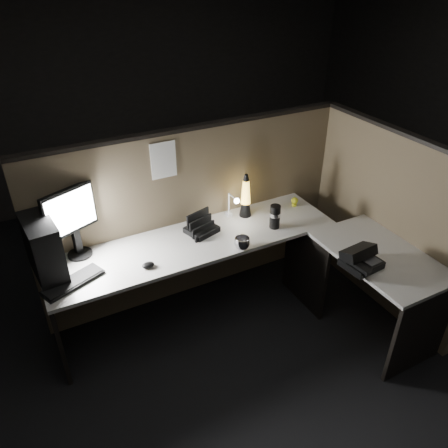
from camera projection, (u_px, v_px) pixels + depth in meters
name	position (u px, v px, depth m)	size (l,w,h in m)	color
floor	(248.00, 352.00, 3.39)	(6.00, 6.00, 0.00)	black
room_shell	(256.00, 158.00, 2.53)	(6.00, 6.00, 6.00)	silver
partition_back	(195.00, 215.00, 3.69)	(2.66, 0.06, 1.50)	brown
partition_right	(384.00, 222.00, 3.59)	(0.06, 1.66, 1.50)	brown
desk	(254.00, 268.00, 3.34)	(2.60, 1.60, 0.73)	#AEACA5
pc_tower	(44.00, 249.00, 2.93)	(0.18, 0.41, 0.43)	black
monitor	(72.00, 216.00, 3.07)	(0.40, 0.21, 0.54)	black
keyboard	(73.00, 282.00, 2.95)	(0.43, 0.14, 0.02)	black
mouse	(148.00, 265.00, 3.10)	(0.09, 0.06, 0.04)	black
clip_lamp	(233.00, 205.00, 3.60)	(0.04, 0.18, 0.23)	silver
organizer	(201.00, 227.00, 3.49)	(0.28, 0.26, 0.17)	black
lava_lamp	(246.00, 199.00, 3.64)	(0.10, 0.10, 0.38)	black
travel_mug	(275.00, 217.00, 3.51)	(0.09, 0.09, 0.20)	black
steel_mug	(242.00, 243.00, 3.28)	(0.12, 0.12, 0.10)	#B4B3BA
figurine	(295.00, 201.00, 3.84)	(0.06, 0.06, 0.06)	#EEF526
pinned_paper	(163.00, 160.00, 3.27)	(0.20, 0.00, 0.29)	white
desk_phone	(360.00, 259.00, 3.09)	(0.27, 0.28, 0.15)	black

